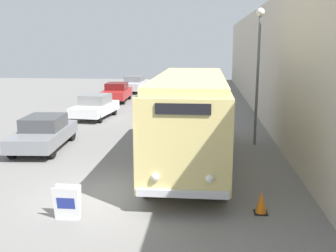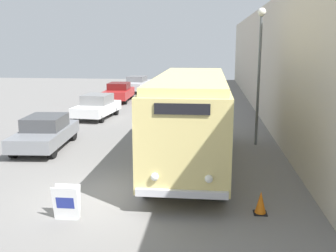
{
  "view_description": "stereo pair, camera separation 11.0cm",
  "coord_description": "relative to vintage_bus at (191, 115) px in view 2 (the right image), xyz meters",
  "views": [
    {
      "loc": [
        3.1,
        -10.9,
        4.49
      ],
      "look_at": [
        1.93,
        1.11,
        1.97
      ],
      "focal_mm": 42.0,
      "sensor_mm": 36.0,
      "label": 1
    },
    {
      "loc": [
        3.21,
        -10.89,
        4.49
      ],
      "look_at": [
        1.93,
        1.11,
        1.97
      ],
      "focal_mm": 42.0,
      "sensor_mm": 36.0,
      "label": 2
    }
  ],
  "objects": [
    {
      "name": "vintage_bus",
      "position": [
        0.0,
        0.0,
        0.0
      ],
      "size": [
        2.57,
        9.23,
        3.38
      ],
      "color": "black",
      "rests_on": "ground_plane"
    },
    {
      "name": "streetlamp",
      "position": [
        2.82,
        3.39,
        2.02
      ],
      "size": [
        0.36,
        0.36,
        6.01
      ],
      "color": "#595E60",
      "rests_on": "ground_plane"
    },
    {
      "name": "parked_car_distant",
      "position": [
        -6.23,
        22.56,
        -1.14
      ],
      "size": [
        2.19,
        4.65,
        1.51
      ],
      "rotation": [
        0.0,
        0.0,
        -0.08
      ],
      "color": "black",
      "rests_on": "ground_plane"
    },
    {
      "name": "parked_car_near",
      "position": [
        -6.43,
        1.79,
        -1.19
      ],
      "size": [
        2.14,
        4.54,
        1.43
      ],
      "rotation": [
        0.0,
        0.0,
        0.07
      ],
      "color": "black",
      "rests_on": "ground_plane"
    },
    {
      "name": "sign_board",
      "position": [
        -2.97,
        -5.02,
        -1.48
      ],
      "size": [
        0.68,
        0.34,
        0.91
      ],
      "color": "gray",
      "rests_on": "ground_plane"
    },
    {
      "name": "building_wall_right",
      "position": [
        3.97,
        6.62,
        1.47
      ],
      "size": [
        0.3,
        60.0,
        6.78
      ],
      "color": "beige",
      "rests_on": "ground_plane"
    },
    {
      "name": "parked_car_mid",
      "position": [
        -6.2,
        9.02,
        -1.18
      ],
      "size": [
        2.2,
        4.16,
        1.46
      ],
      "rotation": [
        0.0,
        0.0,
        -0.1
      ],
      "color": "black",
      "rests_on": "ground_plane"
    },
    {
      "name": "ground_plane",
      "position": [
        -2.53,
        -3.38,
        -1.91
      ],
      "size": [
        80.0,
        80.0,
        0.0
      ],
      "primitive_type": "plane",
      "color": "slate"
    },
    {
      "name": "parked_car_far",
      "position": [
        -6.49,
        16.2,
        -1.15
      ],
      "size": [
        1.92,
        4.25,
        1.49
      ],
      "rotation": [
        0.0,
        0.0,
        0.02
      ],
      "color": "black",
      "rests_on": "ground_plane"
    },
    {
      "name": "traffic_cone",
      "position": [
        2.11,
        -4.16,
        -1.6
      ],
      "size": [
        0.36,
        0.36,
        0.63
      ],
      "color": "black",
      "rests_on": "ground_plane"
    }
  ]
}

